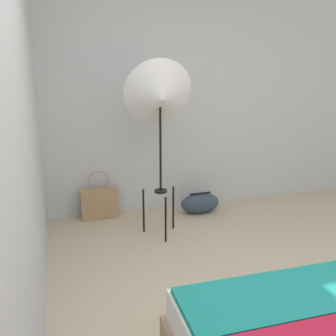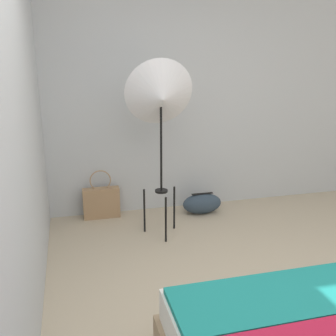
{
  "view_description": "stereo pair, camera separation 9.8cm",
  "coord_description": "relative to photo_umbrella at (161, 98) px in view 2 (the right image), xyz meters",
  "views": [
    {
      "loc": [
        -1.12,
        -1.72,
        1.76
      ],
      "look_at": [
        -0.18,
        1.57,
        0.76
      ],
      "focal_mm": 42.0,
      "sensor_mm": 36.0,
      "label": 1
    },
    {
      "loc": [
        -1.02,
        -1.74,
        1.76
      ],
      "look_at": [
        -0.18,
        1.57,
        0.76
      ],
      "focal_mm": 42.0,
      "sensor_mm": 36.0,
      "label": 2
    }
  ],
  "objects": [
    {
      "name": "photo_umbrella",
      "position": [
        0.0,
        0.0,
        0.0
      ],
      "size": [
        0.66,
        0.38,
        1.72
      ],
      "color": "black",
      "rests_on": "ground_plane"
    },
    {
      "name": "wall_back",
      "position": [
        0.19,
        0.71,
        -0.07
      ],
      "size": [
        8.0,
        0.05,
        2.6
      ],
      "color": "#B7BCC1",
      "rests_on": "ground_plane"
    },
    {
      "name": "wall_side_left",
      "position": [
        -1.13,
        -0.81,
        -0.07
      ],
      "size": [
        0.05,
        8.0,
        2.6
      ],
      "color": "#B7BCC1",
      "rests_on": "ground_plane"
    },
    {
      "name": "tote_bag",
      "position": [
        -0.55,
        0.57,
        -1.19
      ],
      "size": [
        0.4,
        0.11,
        0.55
      ],
      "color": "#9E7A56",
      "rests_on": "ground_plane"
    },
    {
      "name": "duffel_bag",
      "position": [
        0.57,
        0.41,
        -1.25
      ],
      "size": [
        0.45,
        0.23,
        0.24
      ],
      "color": "#2D3D4C",
      "rests_on": "ground_plane"
    }
  ]
}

